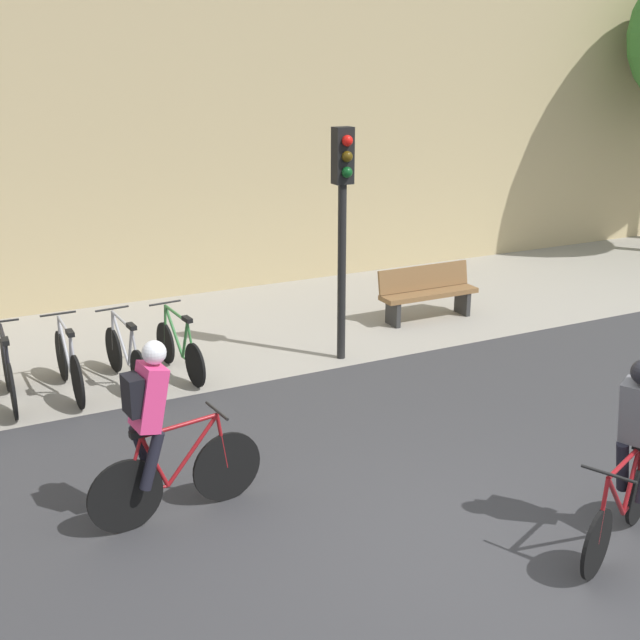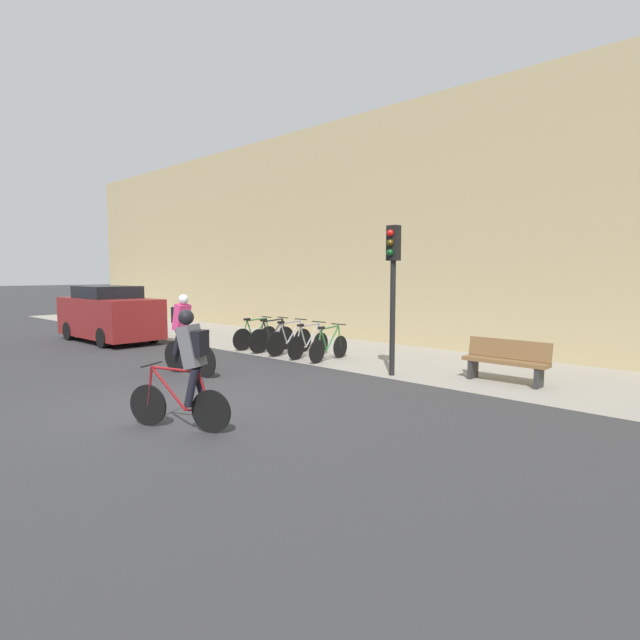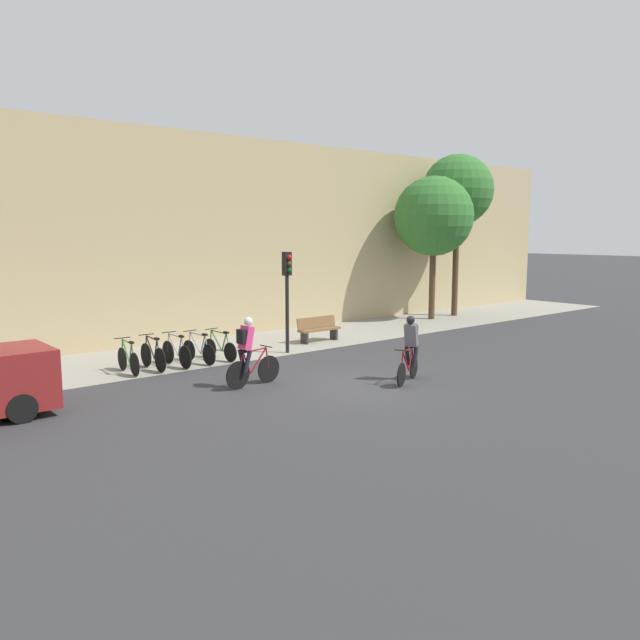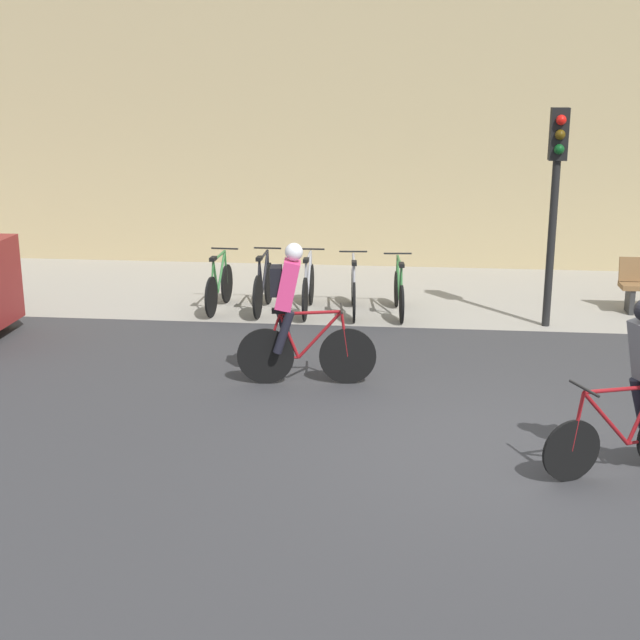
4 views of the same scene
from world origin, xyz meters
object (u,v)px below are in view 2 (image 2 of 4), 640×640
traffic_light_pole (393,272)px  parked_car (109,315)px  parked_bike_2 (290,340)px  cyclist_grey (189,366)px  bench (506,360)px  parked_bike_1 (272,338)px  parked_bike_3 (309,343)px  cyclist_pink (184,332)px  parked_bike_4 (329,346)px  parked_bike_0 (256,336)px

traffic_light_pole → parked_car: 10.41m
parked_bike_2 → parked_car: (-6.40, -2.21, 0.49)m
cyclist_grey → bench: (2.03, 6.23, -0.47)m
parked_bike_1 → bench: parked_bike_1 is taller
parked_bike_1 → parked_bike_3: parked_bike_1 is taller
cyclist_pink → cyclist_grey: size_ratio=1.03×
parked_bike_2 → parked_bike_4: size_ratio=1.06×
traffic_light_pole → parked_car: size_ratio=0.77×
parked_bike_4 → parked_bike_3: bearing=180.0°
parked_bike_4 → cyclist_grey: bearing=-67.0°
bench → cyclist_pink: bearing=-144.6°
parked_bike_0 → parked_bike_3: parked_bike_0 is taller
cyclist_pink → traffic_light_pole: traffic_light_pole is taller
parked_bike_1 → parked_bike_0: bearing=-180.0°
parked_bike_0 → parked_bike_4: parked_bike_0 is taller
cyclist_grey → parked_bike_2: size_ratio=1.01×
parked_bike_1 → bench: size_ratio=0.97×
parked_bike_3 → traffic_light_pole: size_ratio=0.51×
bench → parked_car: size_ratio=0.40×
cyclist_pink → parked_car: 6.76m
parked_bike_1 → bench: (6.66, 0.55, 0.06)m
parked_bike_0 → parked_bike_3: 2.22m
cyclist_pink → parked_bike_1: cyclist_pink is taller
bench → parked_bike_1: bearing=-175.3°
cyclist_grey → parked_car: size_ratio=0.41×
cyclist_grey → parked_bike_3: 6.51m
cyclist_pink → bench: cyclist_pink is taller
parked_bike_0 → parked_bike_1: size_ratio=0.97×
traffic_light_pole → bench: size_ratio=1.91×
cyclist_pink → parked_car: parked_car is taller
parked_bike_0 → cyclist_grey: bearing=-46.6°
parked_bike_0 → parked_bike_2: (1.48, -0.00, 0.01)m
parked_bike_0 → traffic_light_pole: bearing=-5.0°
traffic_light_pole → bench: traffic_light_pole is taller
cyclist_pink → parked_bike_0: 3.92m
cyclist_pink → traffic_light_pole: (3.53, 3.03, 1.35)m
parked_bike_2 → parked_bike_3: bearing=-0.1°
parked_bike_2 → parked_bike_3: 0.74m
cyclist_pink → parked_car: bearing=169.1°
cyclist_grey → parked_bike_4: 6.19m
parked_bike_2 → parked_car: 6.79m
cyclist_pink → parked_bike_2: size_ratio=1.04×
traffic_light_pole → parked_car: (-10.16, -1.75, -1.40)m
parked_bike_1 → traffic_light_pole: 4.90m
bench → parked_bike_4: bearing=-172.9°
cyclist_grey → traffic_light_pole: (-0.12, 5.22, 1.35)m
parked_bike_3 → parked_bike_4: 0.74m
parked_bike_1 → parked_car: parked_car is taller
cyclist_grey → parked_bike_1: (-4.62, 5.68, -0.54)m
parked_bike_1 → bench: 6.68m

